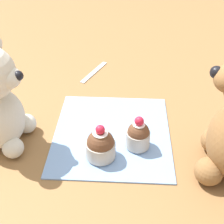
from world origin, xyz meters
name	(u,v)px	position (x,y,z in m)	size (l,w,h in m)	color
ground_plane	(112,134)	(0.00, 0.00, 0.00)	(4.00, 4.00, 0.00)	olive
knitted_placemat	(112,133)	(0.00, 0.00, 0.00)	(0.25, 0.23, 0.01)	#7A9ED1
cupcake_near_cream_bear	(101,145)	(-0.07, 0.02, 0.03)	(0.05, 0.05, 0.07)	#B2ADA3
cupcake_near_tan_bear	(138,135)	(-0.04, -0.05, 0.03)	(0.05, 0.05, 0.07)	#B2ADA3
teaspoon	(94,72)	(0.25, 0.06, 0.00)	(0.12, 0.01, 0.01)	silver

